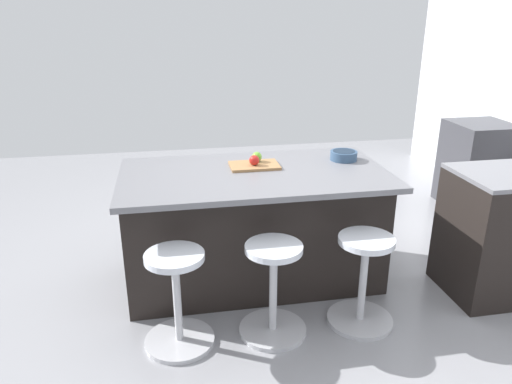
{
  "coord_description": "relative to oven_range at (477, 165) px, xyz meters",
  "views": [
    {
      "loc": [
        0.69,
        3.28,
        1.97
      ],
      "look_at": [
        0.1,
        0.11,
        0.76
      ],
      "focal_mm": 33.84,
      "sensor_mm": 36.0,
      "label": 1
    }
  ],
  "objects": [
    {
      "name": "ground_plane",
      "position": [
        2.49,
        1.07,
        -0.45
      ],
      "size": [
        7.76,
        7.76,
        0.0
      ],
      "primitive_type": "plane",
      "color": "gray"
    },
    {
      "name": "oven_range",
      "position": [
        0.0,
        0.0,
        0.0
      ],
      "size": [
        0.6,
        0.61,
        0.9
      ],
      "color": "#38383D",
      "rests_on": "ground_plane"
    },
    {
      "name": "kitchen_island",
      "position": [
        2.59,
        1.08,
        0.0
      ],
      "size": [
        1.91,
        1.04,
        0.89
      ],
      "color": "black",
      "rests_on": "ground_plane"
    },
    {
      "name": "stool_by_window",
      "position": [
        1.99,
        1.77,
        -0.15
      ],
      "size": [
        0.44,
        0.44,
        0.63
      ],
      "color": "#B7B7BC",
      "rests_on": "ground_plane"
    },
    {
      "name": "stool_middle",
      "position": [
        2.59,
        1.77,
        -0.15
      ],
      "size": [
        0.44,
        0.44,
        0.63
      ],
      "color": "#B7B7BC",
      "rests_on": "ground_plane"
    },
    {
      "name": "stool_near_camera",
      "position": [
        3.19,
        1.77,
        -0.15
      ],
      "size": [
        0.44,
        0.44,
        0.63
      ],
      "color": "#B7B7BC",
      "rests_on": "ground_plane"
    },
    {
      "name": "cutting_board",
      "position": [
        2.57,
        1.0,
        0.45
      ],
      "size": [
        0.36,
        0.24,
        0.02
      ],
      "primitive_type": "cube",
      "color": "olive",
      "rests_on": "kitchen_island"
    },
    {
      "name": "apple_red",
      "position": [
        2.57,
        1.02,
        0.5
      ],
      "size": [
        0.07,
        0.07,
        0.07
      ],
      "primitive_type": "sphere",
      "color": "red",
      "rests_on": "cutting_board"
    },
    {
      "name": "apple_green",
      "position": [
        2.54,
        0.94,
        0.5
      ],
      "size": [
        0.07,
        0.07,
        0.07
      ],
      "primitive_type": "sphere",
      "color": "#609E2D",
      "rests_on": "cutting_board"
    },
    {
      "name": "fruit_bowl",
      "position": [
        1.86,
        0.95,
        0.48
      ],
      "size": [
        0.21,
        0.21,
        0.07
      ],
      "color": "#334C6B",
      "rests_on": "kitchen_island"
    }
  ]
}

